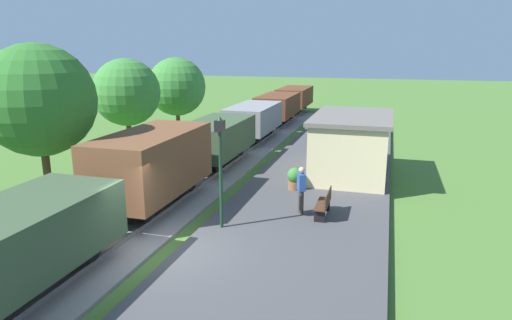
# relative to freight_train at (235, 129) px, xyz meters

# --- Properties ---
(ground_plane) EXTENTS (160.00, 160.00, 0.00)m
(ground_plane) POSITION_rel_freight_train_xyz_m (2.40, -13.05, -1.45)
(ground_plane) COLOR #47702D
(platform_slab) EXTENTS (6.00, 60.00, 0.25)m
(platform_slab) POSITION_rel_freight_train_xyz_m (5.60, -13.05, -1.33)
(platform_slab) COLOR #424244
(platform_slab) RESTS_ON ground
(track_ballast) EXTENTS (3.80, 60.00, 0.12)m
(track_ballast) POSITION_rel_freight_train_xyz_m (-0.00, -13.05, -1.39)
(track_ballast) COLOR gray
(track_ballast) RESTS_ON ground
(rail_near) EXTENTS (0.07, 60.00, 0.14)m
(rail_near) POSITION_rel_freight_train_xyz_m (0.72, -13.05, -1.26)
(rail_near) COLOR slate
(rail_near) RESTS_ON track_ballast
(rail_far) EXTENTS (0.07, 60.00, 0.14)m
(rail_far) POSITION_rel_freight_train_xyz_m (-0.72, -13.05, -1.26)
(rail_far) COLOR slate
(rail_far) RESTS_ON track_ballast
(freight_train) EXTENTS (2.50, 39.20, 2.72)m
(freight_train) POSITION_rel_freight_train_xyz_m (0.00, 0.00, 0.00)
(freight_train) COLOR #384C33
(freight_train) RESTS_ON rail_near
(station_hut) EXTENTS (3.50, 5.80, 2.78)m
(station_hut) POSITION_rel_freight_train_xyz_m (6.80, -3.21, 0.20)
(station_hut) COLOR beige
(station_hut) RESTS_ON platform_slab
(bench_near_hut) EXTENTS (0.42, 1.50, 0.91)m
(bench_near_hut) POSITION_rel_freight_train_xyz_m (6.40, -9.00, -0.73)
(bench_near_hut) COLOR #422819
(bench_near_hut) RESTS_ON platform_slab
(bench_down_platform) EXTENTS (0.42, 1.50, 0.91)m
(bench_down_platform) POSITION_rel_freight_train_xyz_m (6.40, 1.90, -0.73)
(bench_down_platform) COLOR #422819
(bench_down_platform) RESTS_ON platform_slab
(person_waiting) EXTENTS (0.38, 0.45, 1.71)m
(person_waiting) POSITION_rel_freight_train_xyz_m (5.55, -8.94, -0.27)
(person_waiting) COLOR #38332D
(person_waiting) RESTS_ON platform_slab
(potted_planter) EXTENTS (0.64, 0.64, 0.92)m
(potted_planter) POSITION_rel_freight_train_xyz_m (4.77, -6.22, -0.73)
(potted_planter) COLOR brown
(potted_planter) RESTS_ON platform_slab
(lamp_post_near) EXTENTS (0.28, 0.28, 3.70)m
(lamp_post_near) POSITION_rel_freight_train_xyz_m (3.29, -10.95, 1.35)
(lamp_post_near) COLOR #193823
(lamp_post_near) RESTS_ON platform_slab
(tree_trackside_mid) EXTENTS (4.00, 4.00, 6.19)m
(tree_trackside_mid) POSITION_rel_freight_train_xyz_m (-3.60, -10.78, 2.73)
(tree_trackside_mid) COLOR #4C3823
(tree_trackside_mid) RESTS_ON ground
(tree_trackside_far) EXTENTS (3.70, 3.70, 5.44)m
(tree_trackside_far) POSITION_rel_freight_train_xyz_m (-5.59, -1.98, 2.13)
(tree_trackside_far) COLOR #4C3823
(tree_trackside_far) RESTS_ON ground
(tree_field_left) EXTENTS (3.91, 3.91, 5.36)m
(tree_field_left) POSITION_rel_freight_train_xyz_m (-5.50, 4.04, 1.94)
(tree_field_left) COLOR #4C3823
(tree_field_left) RESTS_ON ground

